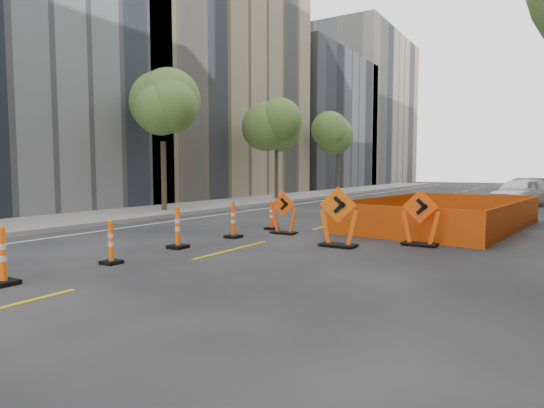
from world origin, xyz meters
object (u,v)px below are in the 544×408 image
Objects in this scene: chevron_sign_left at (284,212)px; chevron_sign_right at (420,218)px; channelizer_5 at (233,220)px; parked_car_mid at (529,190)px; channelizer_2 at (3,256)px; channelizer_4 at (178,227)px; channelizer_3 at (111,242)px; channelizer_6 at (271,215)px; parked_car_near at (518,192)px; chevron_sign_center at (338,217)px; parked_car_far at (536,187)px.

chevron_sign_left is 0.90× the size of chevron_sign_right.
chevron_sign_right is at bearing 16.63° from channelizer_5.
parked_car_mid reaches higher than chevron_sign_left.
channelizer_4 is (-0.01, 4.38, 0.02)m from channelizer_2.
channelizer_3 is 0.98× the size of channelizer_6.
parked_car_near is (5.62, 15.76, 0.10)m from chevron_sign_left.
channelizer_3 is at bearing -123.66° from parked_car_mid.
channelizer_3 is at bearing -96.89° from chevron_sign_left.
parked_car_near is 5.63m from parked_car_mid.
chevron_sign_right is (5.20, 8.08, 0.22)m from channelizer_2.
channelizer_6 is 0.21× the size of parked_car_near.
chevron_sign_center is at bearing 63.35° from channelizer_2.
parked_car_near is (6.47, 21.68, 0.30)m from channelizer_3.
channelizer_2 is 0.96× the size of channelizer_4.
channelizer_4 is 1.03× the size of channelizer_5.
channelizer_6 is at bearing 136.20° from chevron_sign_center.
chevron_sign_left is 27.24m from parked_car_far.
chevron_sign_center is 22.96m from parked_car_mid.
chevron_sign_left is at bearing -93.99° from parked_car_near.
chevron_sign_center is at bearing -118.47° from parked_car_mid.
channelizer_4 is 0.24× the size of parked_car_near.
chevron_sign_center is at bearing -157.41° from chevron_sign_right.
parked_car_far reaches higher than channelizer_2.
chevron_sign_right is 0.35× the size of parked_car_mid.
chevron_sign_center is at bearing 3.98° from channelizer_5.
parked_car_mid is (3.48, 22.69, -0.09)m from chevron_sign_center.
chevron_sign_right reaches higher than channelizer_4.
channelizer_3 is at bearing -138.47° from chevron_sign_center.
parked_car_far is (7.04, 25.88, 0.21)m from channelizer_6.
channelizer_4 is at bearing -93.10° from parked_car_near.
channelizer_6 is 0.72× the size of chevron_sign_left.
chevron_sign_center is (3.27, 0.23, 0.26)m from channelizer_5.
channelizer_4 is 1.14× the size of channelizer_6.
chevron_sign_right is (1.79, 1.28, -0.04)m from chevron_sign_center.
chevron_sign_center is 0.33× the size of parked_car_far.
channelizer_4 is at bearing -91.63° from channelizer_6.
channelizer_3 is at bearing -86.43° from channelizer_4.
channelizer_6 is at bearing 90.11° from channelizer_3.
channelizer_2 is 7.61m from chevron_sign_center.
parked_car_mid is at bearing 71.90° from channelizer_6.
channelizer_6 is 3.85m from chevron_sign_center.
chevron_sign_left is 16.73m from parked_car_near.
parked_car_mid is (6.75, 22.92, 0.17)m from channelizer_5.
channelizer_3 is 4.38m from channelizer_5.
channelizer_6 is at bearing 159.36° from chevron_sign_right.
parked_car_near is at bearing 73.38° from channelizer_3.
channelizer_2 is 0.99× the size of channelizer_5.
chevron_sign_center reaches higher than channelizer_2.
parked_car_far is (1.95, 26.56, -0.05)m from chevron_sign_right.
chevron_sign_left is (0.99, 3.73, 0.12)m from channelizer_4.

